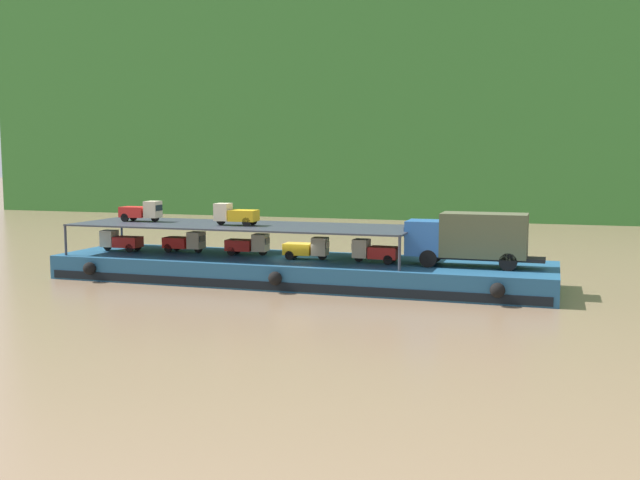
{
  "coord_description": "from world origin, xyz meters",
  "views": [
    {
      "loc": [
        15.15,
        -42.68,
        7.71
      ],
      "look_at": [
        1.45,
        0.0,
        2.7
      ],
      "focal_mm": 41.16,
      "sensor_mm": 36.0,
      "label": 1
    }
  ],
  "objects_px": {
    "mini_truck_lower_fore": "(307,248)",
    "mini_truck_upper_stern": "(142,211)",
    "cargo_barge": "(298,270)",
    "mini_truck_lower_mid": "(248,244)",
    "mini_truck_upper_mid": "(235,214)",
    "covered_lorry": "(470,237)",
    "mini_truck_lower_aft": "(185,242)",
    "mini_truck_lower_bow": "(375,251)",
    "mini_truck_lower_stern": "(120,241)"
  },
  "relations": [
    {
      "from": "mini_truck_lower_fore",
      "to": "mini_truck_upper_stern",
      "type": "height_order",
      "value": "mini_truck_upper_stern"
    },
    {
      "from": "cargo_barge",
      "to": "mini_truck_lower_fore",
      "type": "xyz_separation_m",
      "value": [
        0.68,
        -0.21,
        1.44
      ]
    },
    {
      "from": "mini_truck_lower_mid",
      "to": "mini_truck_upper_mid",
      "type": "distance_m",
      "value": 2.3
    },
    {
      "from": "covered_lorry",
      "to": "mini_truck_lower_aft",
      "type": "xyz_separation_m",
      "value": [
        -18.74,
        0.85,
        -1.0
      ]
    },
    {
      "from": "mini_truck_lower_fore",
      "to": "covered_lorry",
      "type": "bearing_deg",
      "value": -0.18
    },
    {
      "from": "covered_lorry",
      "to": "mini_truck_lower_aft",
      "type": "height_order",
      "value": "covered_lorry"
    },
    {
      "from": "mini_truck_lower_mid",
      "to": "mini_truck_upper_stern",
      "type": "relative_size",
      "value": 1.01
    },
    {
      "from": "mini_truck_upper_stern",
      "to": "cargo_barge",
      "type": "bearing_deg",
      "value": -0.97
    },
    {
      "from": "mini_truck_lower_aft",
      "to": "covered_lorry",
      "type": "bearing_deg",
      "value": -2.6
    },
    {
      "from": "mini_truck_lower_aft",
      "to": "mini_truck_upper_mid",
      "type": "bearing_deg",
      "value": -14.98
    },
    {
      "from": "cargo_barge",
      "to": "mini_truck_lower_aft",
      "type": "bearing_deg",
      "value": 175.75
    },
    {
      "from": "mini_truck_lower_bow",
      "to": "mini_truck_lower_stern",
      "type": "bearing_deg",
      "value": 179.43
    },
    {
      "from": "mini_truck_lower_aft",
      "to": "mini_truck_upper_mid",
      "type": "relative_size",
      "value": 1.0
    },
    {
      "from": "mini_truck_lower_bow",
      "to": "mini_truck_lower_aft",
      "type": "bearing_deg",
      "value": 175.85
    },
    {
      "from": "covered_lorry",
      "to": "mini_truck_upper_mid",
      "type": "xyz_separation_m",
      "value": [
        -14.56,
        -0.27,
        1.0
      ]
    },
    {
      "from": "mini_truck_upper_mid",
      "to": "mini_truck_lower_aft",
      "type": "bearing_deg",
      "value": 165.02
    },
    {
      "from": "mini_truck_lower_stern",
      "to": "mini_truck_lower_bow",
      "type": "relative_size",
      "value": 1.0
    },
    {
      "from": "cargo_barge",
      "to": "covered_lorry",
      "type": "height_order",
      "value": "covered_lorry"
    },
    {
      "from": "covered_lorry",
      "to": "mini_truck_lower_mid",
      "type": "distance_m",
      "value": 14.22
    },
    {
      "from": "cargo_barge",
      "to": "mini_truck_lower_stern",
      "type": "distance_m",
      "value": 12.67
    },
    {
      "from": "mini_truck_lower_mid",
      "to": "mini_truck_lower_fore",
      "type": "xyz_separation_m",
      "value": [
        4.26,
        -0.77,
        0.0
      ]
    },
    {
      "from": "cargo_barge",
      "to": "mini_truck_lower_stern",
      "type": "xyz_separation_m",
      "value": [
        -12.59,
        -0.17,
        1.44
      ]
    },
    {
      "from": "cargo_barge",
      "to": "mini_truck_lower_fore",
      "type": "relative_size",
      "value": 11.18
    },
    {
      "from": "mini_truck_upper_stern",
      "to": "mini_truck_upper_mid",
      "type": "height_order",
      "value": "same"
    },
    {
      "from": "cargo_barge",
      "to": "mini_truck_upper_mid",
      "type": "distance_m",
      "value": 5.29
    },
    {
      "from": "mini_truck_lower_stern",
      "to": "mini_truck_lower_aft",
      "type": "relative_size",
      "value": 1.0
    },
    {
      "from": "cargo_barge",
      "to": "mini_truck_lower_mid",
      "type": "height_order",
      "value": "mini_truck_lower_mid"
    },
    {
      "from": "mini_truck_lower_mid",
      "to": "mini_truck_lower_stern",
      "type": "bearing_deg",
      "value": -175.39
    },
    {
      "from": "mini_truck_lower_bow",
      "to": "mini_truck_upper_stern",
      "type": "relative_size",
      "value": 1.01
    },
    {
      "from": "cargo_barge",
      "to": "covered_lorry",
      "type": "distance_m",
      "value": 10.86
    },
    {
      "from": "cargo_barge",
      "to": "mini_truck_lower_mid",
      "type": "relative_size",
      "value": 11.17
    },
    {
      "from": "mini_truck_lower_stern",
      "to": "mini_truck_lower_bow",
      "type": "height_order",
      "value": "same"
    },
    {
      "from": "covered_lorry",
      "to": "mini_truck_upper_mid",
      "type": "bearing_deg",
      "value": -178.94
    },
    {
      "from": "mini_truck_lower_fore",
      "to": "mini_truck_lower_bow",
      "type": "distance_m",
      "value": 4.33
    },
    {
      "from": "mini_truck_lower_bow",
      "to": "mini_truck_upper_stern",
      "type": "xyz_separation_m",
      "value": [
        -16.13,
        0.54,
        2.0
      ]
    },
    {
      "from": "mini_truck_lower_bow",
      "to": "cargo_barge",
      "type": "bearing_deg",
      "value": 176.0
    },
    {
      "from": "mini_truck_lower_stern",
      "to": "mini_truck_lower_aft",
      "type": "height_order",
      "value": "same"
    },
    {
      "from": "mini_truck_upper_stern",
      "to": "mini_truck_upper_mid",
      "type": "xyz_separation_m",
      "value": [
        7.14,
        -0.7,
        0.0
      ]
    },
    {
      "from": "mini_truck_lower_stern",
      "to": "mini_truck_lower_mid",
      "type": "xyz_separation_m",
      "value": [
        9.01,
        0.73,
        0.0
      ]
    },
    {
      "from": "cargo_barge",
      "to": "mini_truck_upper_mid",
      "type": "height_order",
      "value": "mini_truck_upper_mid"
    },
    {
      "from": "mini_truck_lower_mid",
      "to": "mini_truck_upper_stern",
      "type": "distance_m",
      "value": 7.81
    },
    {
      "from": "cargo_barge",
      "to": "mini_truck_lower_bow",
      "type": "distance_m",
      "value": 5.22
    },
    {
      "from": "covered_lorry",
      "to": "mini_truck_upper_mid",
      "type": "relative_size",
      "value": 2.84
    },
    {
      "from": "mini_truck_lower_fore",
      "to": "mini_truck_upper_stern",
      "type": "relative_size",
      "value": 1.01
    },
    {
      "from": "mini_truck_upper_stern",
      "to": "mini_truck_lower_bow",
      "type": "bearing_deg",
      "value": -1.91
    },
    {
      "from": "mini_truck_lower_stern",
      "to": "mini_truck_upper_mid",
      "type": "distance_m",
      "value": 8.85
    },
    {
      "from": "mini_truck_lower_bow",
      "to": "covered_lorry",
      "type": "bearing_deg",
      "value": 1.09
    },
    {
      "from": "mini_truck_lower_stern",
      "to": "mini_truck_lower_bow",
      "type": "xyz_separation_m",
      "value": [
        17.6,
        -0.18,
        0.0
      ]
    },
    {
      "from": "mini_truck_lower_fore",
      "to": "mini_truck_upper_mid",
      "type": "height_order",
      "value": "mini_truck_upper_mid"
    },
    {
      "from": "mini_truck_lower_mid",
      "to": "mini_truck_upper_stern",
      "type": "height_order",
      "value": "mini_truck_upper_stern"
    }
  ]
}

